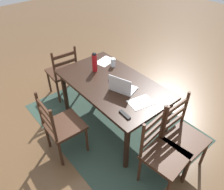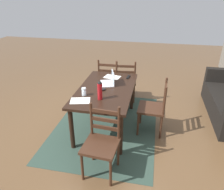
{
  "view_description": "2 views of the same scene",
  "coord_description": "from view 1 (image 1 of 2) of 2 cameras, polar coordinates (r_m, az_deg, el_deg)",
  "views": [
    {
      "loc": [
        -1.91,
        1.61,
        2.52
      ],
      "look_at": [
        0.02,
        -0.0,
        0.53
      ],
      "focal_mm": 36.26,
      "sensor_mm": 36.0,
      "label": 1
    },
    {
      "loc": [
        3.25,
        0.77,
        2.28
      ],
      "look_at": [
        0.05,
        0.12,
        0.66
      ],
      "focal_mm": 34.63,
      "sensor_mm": 36.0,
      "label": 2
    }
  ],
  "objects": [
    {
      "name": "paper_stack_left",
      "position": [
        3.55,
        -1.73,
        8.51
      ],
      "size": [
        0.28,
        0.34,
        0.0
      ],
      "primitive_type": "cube",
      "rotation": [
        0.0,
        0.0,
        0.24
      ],
      "color": "white",
      "rests_on": "dining_table"
    },
    {
      "name": "water_bottle",
      "position": [
        3.25,
        -4.45,
        8.41
      ],
      "size": [
        0.07,
        0.07,
        0.29
      ],
      "color": "#A81419",
      "rests_on": "dining_table"
    },
    {
      "name": "chair_far_head",
      "position": [
        2.91,
        -12.59,
        -7.65
      ],
      "size": [
        0.46,
        0.46,
        0.95
      ],
      "color": "#3D2316",
      "rests_on": "ground"
    },
    {
      "name": "chair_right_far",
      "position": [
        3.9,
        -12.3,
        5.62
      ],
      "size": [
        0.47,
        0.47,
        0.95
      ],
      "color": "#3D2316",
      "rests_on": "ground"
    },
    {
      "name": "laptop",
      "position": [
        2.89,
        2.51,
        2.05
      ],
      "size": [
        0.37,
        0.31,
        0.23
      ],
      "color": "silver",
      "rests_on": "dining_table"
    },
    {
      "name": "tv_remote",
      "position": [
        2.56,
        3.24,
        -4.96
      ],
      "size": [
        0.17,
        0.06,
        0.02
      ],
      "primitive_type": "cube",
      "rotation": [
        0.0,
        0.0,
        1.49
      ],
      "color": "black",
      "rests_on": "dining_table"
    },
    {
      "name": "dining_table",
      "position": [
        3.12,
        0.16,
        1.72
      ],
      "size": [
        1.58,
        0.92,
        0.75
      ],
      "color": "black",
      "rests_on": "ground"
    },
    {
      "name": "ground_plane",
      "position": [
        3.55,
        0.14,
        -6.82
      ],
      "size": [
        14.0,
        14.0,
        0.0
      ],
      "primitive_type": "plane",
      "color": "brown"
    },
    {
      "name": "chair_left_near",
      "position": [
        2.85,
        17.45,
        -10.11
      ],
      "size": [
        0.45,
        0.45,
        0.95
      ],
      "color": "#3D2316",
      "rests_on": "ground"
    },
    {
      "name": "drinking_glass",
      "position": [
        3.39,
        0.23,
        8.22
      ],
      "size": [
        0.07,
        0.07,
        0.13
      ],
      "primitive_type": "cylinder",
      "color": "silver",
      "rests_on": "dining_table"
    },
    {
      "name": "paper_stack_right",
      "position": [
        2.76,
        7.4,
        -1.79
      ],
      "size": [
        0.27,
        0.33,
        0.0
      ],
      "primitive_type": "cube",
      "rotation": [
        0.0,
        0.0,
        -0.2
      ],
      "color": "white",
      "rests_on": "dining_table"
    },
    {
      "name": "chair_left_far",
      "position": [
        2.63,
        12.6,
        -14.25
      ],
      "size": [
        0.49,
        0.49,
        0.95
      ],
      "color": "#3D2316",
      "rests_on": "ground"
    },
    {
      "name": "computer_mouse",
      "position": [
        3.12,
        -0.34,
        4.24
      ],
      "size": [
        0.1,
        0.12,
        0.03
      ],
      "primitive_type": "ellipsoid",
      "rotation": [
        0.0,
        0.0,
        0.5
      ],
      "color": "black",
      "rests_on": "dining_table"
    },
    {
      "name": "area_rug",
      "position": [
        3.54,
        0.14,
        -6.79
      ],
      "size": [
        2.48,
        1.79,
        0.01
      ],
      "primitive_type": "cube",
      "color": "#2D4238",
      "rests_on": "ground"
    }
  ]
}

